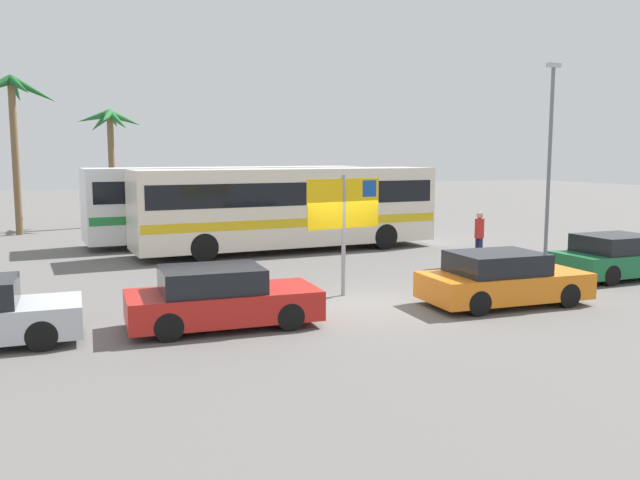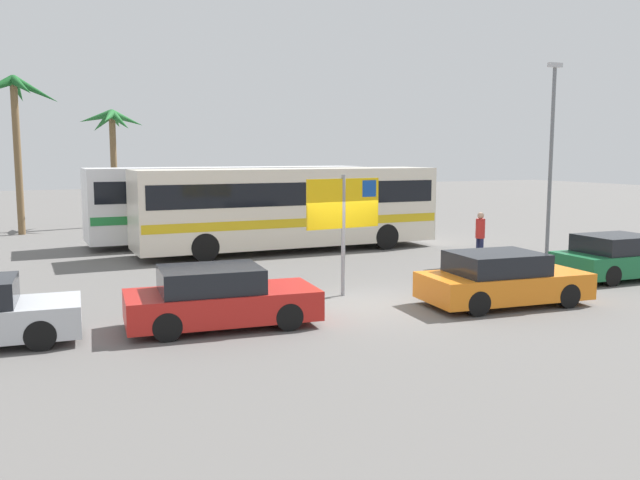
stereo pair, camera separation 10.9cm
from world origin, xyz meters
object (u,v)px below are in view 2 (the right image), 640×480
Objects in this scene: car_red at (219,298)px; pedestrian_by_bus at (480,233)px; car_green at (620,257)px; ferry_sign at (345,208)px; car_orange at (502,280)px; bus_front_coach at (289,205)px; bus_rear_coach at (231,200)px.

pedestrian_by_bus reaches higher than car_red.
car_red is (-12.56, -0.51, -0.00)m from car_green.
ferry_sign is 0.75× the size of car_red.
car_green and car_orange have the same top height.
bus_front_coach is at bearing 102.43° from car_orange.
car_red is at bearing -162.09° from ferry_sign.
ferry_sign is 4.63m from car_red.
bus_rear_coach is (-1.26, 3.49, 0.00)m from bus_front_coach.
bus_rear_coach is at bearing 120.54° from pedestrian_by_bus.
car_orange is at bearing -79.51° from bus_rear_coach.
bus_rear_coach is 14.53m from car_orange.
bus_rear_coach reaches higher than car_green.
car_green is (8.64, -1.26, -1.69)m from ferry_sign.
car_orange is (1.37, -10.76, -1.15)m from bus_front_coach.
ferry_sign reaches higher than car_red.
bus_rear_coach is 10.78m from pedestrian_by_bus.
bus_front_coach is 2.92× the size of car_green.
pedestrian_by_bus is at bearing 29.12° from car_red.
car_red is at bearing -175.53° from car_green.
ferry_sign reaches higher than car_orange.
car_green is at bearing 18.80° from car_orange.
bus_front_coach is at bearing 65.92° from car_red.
car_red is 11.57m from pedestrian_by_bus.
ferry_sign is at bearing -161.61° from pedestrian_by_bus.
bus_front_coach reaches higher than pedestrian_by_bus.
bus_front_coach is 1.00× the size of bus_rear_coach.
car_orange is 2.44× the size of pedestrian_by_bus.
bus_front_coach is 11.45m from car_red.
pedestrian_by_bus is (6.24, -8.75, -0.75)m from bus_rear_coach.
bus_front_coach is at bearing 128.43° from pedestrian_by_bus.
car_red and car_orange have the same top height.
ferry_sign is at bearing -101.69° from bus_front_coach.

